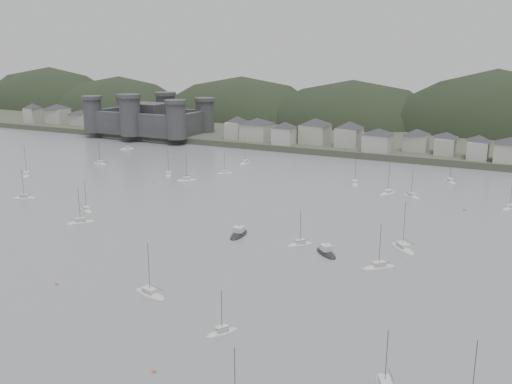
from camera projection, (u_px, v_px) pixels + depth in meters
The scene contains 9 objects.
ground at pixel (76, 310), 105.23m from camera, with size 900.00×900.00×0.00m, color slate.
far_shore_land at pixel (410, 124), 359.86m from camera, with size 900.00×250.00×3.00m, color #383D2D.
forested_ridge at pixel (408, 150), 338.78m from camera, with size 851.55×103.94×102.57m.
castle at pixel (149, 118), 310.48m from camera, with size 66.00×43.00×20.00m.
waterfront_town at pixel (475, 143), 239.43m from camera, with size 451.48×28.46×12.92m.
moored_fleet at pixel (229, 209), 172.08m from camera, with size 181.78×171.92×13.22m.
motor_launch_near at pixel (326, 253), 134.24m from camera, with size 8.16×7.93×3.99m.
motor_launch_far at pixel (239, 234), 147.71m from camera, with size 4.34×9.40×4.15m.
mooring_buoys at pixel (263, 223), 157.63m from camera, with size 152.23×143.32×0.70m.
Camera 1 is at (73.80, -70.72, 47.69)m, focal length 39.20 mm.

